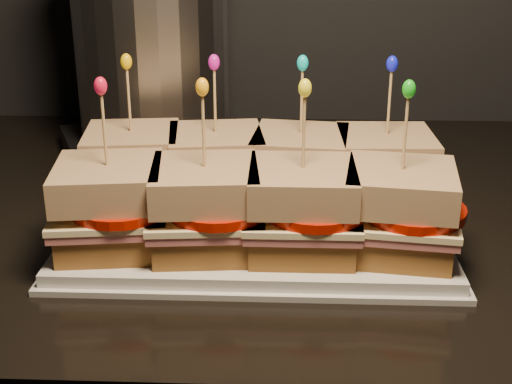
{
  "coord_description": "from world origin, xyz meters",
  "views": [
    {
      "loc": [
        -0.4,
        0.86,
        1.24
      ],
      "look_at": [
        -0.43,
        1.53,
        0.97
      ],
      "focal_mm": 50.0,
      "sensor_mm": 36.0,
      "label": 1
    }
  ],
  "objects": [
    {
      "name": "granite_slab",
      "position": [
        -0.31,
        1.65,
        0.9
      ],
      "size": [
        2.25,
        0.72,
        0.04
      ],
      "primitive_type": "cube",
      "color": "black",
      "rests_on": "cabinet"
    },
    {
      "name": "platter",
      "position": [
        -0.43,
        1.53,
        0.93
      ],
      "size": [
        0.38,
        0.24,
        0.02
      ],
      "primitive_type": "cube",
      "color": "silver",
      "rests_on": "granite_slab"
    },
    {
      "name": "platter_rim",
      "position": [
        -0.43,
        1.53,
        0.92
      ],
      "size": [
        0.4,
        0.25,
        0.01
      ],
      "primitive_type": "cube",
      "color": "silver",
      "rests_on": "granite_slab"
    },
    {
      "name": "sandwich_0_bread_bot",
      "position": [
        -0.56,
        1.59,
        0.95
      ],
      "size": [
        0.11,
        0.11,
        0.03
      ],
      "primitive_type": "cube",
      "rotation": [
        0.0,
        0.0,
        0.11
      ],
      "color": "brown",
      "rests_on": "platter"
    },
    {
      "name": "sandwich_0_ham",
      "position": [
        -0.56,
        1.59,
        0.97
      ],
      "size": [
        0.12,
        0.11,
        0.01
      ],
      "primitive_type": "cube",
      "rotation": [
        0.0,
        0.0,
        0.11
      ],
      "color": "#BC6864",
      "rests_on": "sandwich_0_bread_bot"
    },
    {
      "name": "sandwich_0_cheese",
      "position": [
        -0.56,
        1.59,
        0.98
      ],
      "size": [
        0.12,
        0.12,
        0.01
      ],
      "primitive_type": "cube",
      "rotation": [
        0.0,
        0.0,
        0.11
      ],
      "color": "#FEEAA5",
      "rests_on": "sandwich_0_ham"
    },
    {
      "name": "sandwich_0_tomato",
      "position": [
        -0.55,
        1.58,
        0.98
      ],
      "size": [
        0.1,
        0.1,
        0.01
      ],
      "primitive_type": "cylinder",
      "color": "#B81403",
      "rests_on": "sandwich_0_cheese"
    },
    {
      "name": "sandwich_0_bread_top",
      "position": [
        -0.56,
        1.59,
        1.0
      ],
      "size": [
        0.11,
        0.11,
        0.03
      ],
      "primitive_type": "cube",
      "rotation": [
        0.0,
        0.0,
        0.11
      ],
      "color": "brown",
      "rests_on": "sandwich_0_tomato"
    },
    {
      "name": "sandwich_0_pick",
      "position": [
        -0.56,
        1.59,
        1.05
      ],
      "size": [
        0.0,
        0.0,
        0.09
      ],
      "primitive_type": "cylinder",
      "color": "tan",
      "rests_on": "sandwich_0_bread_top"
    },
    {
      "name": "sandwich_0_frill",
      "position": [
        -0.56,
        1.59,
        1.1
      ],
      "size": [
        0.01,
        0.01,
        0.02
      ],
      "primitive_type": "ellipsoid",
      "color": "#E8B206",
      "rests_on": "sandwich_0_pick"
    },
    {
      "name": "sandwich_1_bread_bot",
      "position": [
        -0.47,
        1.59,
        0.95
      ],
      "size": [
        0.11,
        0.11,
        0.03
      ],
      "primitive_type": "cube",
      "rotation": [
        0.0,
        0.0,
        0.14
      ],
      "color": "brown",
      "rests_on": "platter"
    },
    {
      "name": "sandwich_1_ham",
      "position": [
        -0.47,
        1.59,
        0.97
      ],
      "size": [
        0.12,
        0.12,
        0.01
      ],
      "primitive_type": "cube",
      "rotation": [
        0.0,
        0.0,
        0.14
      ],
      "color": "#BC6864",
      "rests_on": "sandwich_1_bread_bot"
    },
    {
      "name": "sandwich_1_cheese",
      "position": [
        -0.47,
        1.59,
        0.98
      ],
      "size": [
        0.12,
        0.12,
        0.01
      ],
      "primitive_type": "cube",
      "rotation": [
        0.0,
        0.0,
        0.14
      ],
      "color": "#FEEAA5",
      "rests_on": "sandwich_1_ham"
    },
    {
      "name": "sandwich_1_tomato",
      "position": [
        -0.46,
        1.58,
        0.98
      ],
      "size": [
        0.1,
        0.1,
        0.01
      ],
      "primitive_type": "cylinder",
      "color": "#B81403",
      "rests_on": "sandwich_1_cheese"
    },
    {
      "name": "sandwich_1_bread_top",
      "position": [
        -0.47,
        1.59,
        1.0
      ],
      "size": [
        0.11,
        0.11,
        0.03
      ],
      "primitive_type": "cube",
      "rotation": [
        0.0,
        0.0,
        0.14
      ],
      "color": "brown",
      "rests_on": "sandwich_1_tomato"
    },
    {
      "name": "sandwich_1_pick",
      "position": [
        -0.47,
        1.59,
        1.05
      ],
      "size": [
        0.0,
        0.0,
        0.09
      ],
      "primitive_type": "cylinder",
      "color": "tan",
      "rests_on": "sandwich_1_bread_top"
    },
    {
      "name": "sandwich_1_frill",
      "position": [
        -0.47,
        1.59,
        1.1
      ],
      "size": [
        0.01,
        0.01,
        0.02
      ],
      "primitive_type": "ellipsoid",
      "color": "#D8159E",
      "rests_on": "sandwich_1_pick"
    },
    {
      "name": "sandwich_2_bread_bot",
      "position": [
        -0.38,
        1.59,
        0.95
      ],
      "size": [
        0.11,
        0.11,
        0.03
      ],
      "primitive_type": "cube",
      "rotation": [
        0.0,
        0.0,
        -0.11
      ],
      "color": "brown",
      "rests_on": "platter"
    },
    {
      "name": "sandwich_2_ham",
      "position": [
        -0.38,
        1.59,
        0.97
      ],
      "size": [
        0.12,
        0.11,
        0.01
      ],
      "primitive_type": "cube",
      "rotation": [
        0.0,
        0.0,
        -0.11
      ],
      "color": "#BC6864",
      "rests_on": "sandwich_2_bread_bot"
    },
    {
      "name": "sandwich_2_cheese",
      "position": [
        -0.38,
        1.59,
        0.98
      ],
      "size": [
        0.12,
        0.12,
        0.01
      ],
      "primitive_type": "cube",
      "rotation": [
        0.0,
        0.0,
        -0.11
      ],
      "color": "#FEEAA5",
      "rests_on": "sandwich_2_ham"
    },
    {
      "name": "sandwich_2_tomato",
      "position": [
        -0.37,
        1.58,
        0.98
      ],
      "size": [
        0.1,
        0.1,
        0.01
      ],
      "primitive_type": "cylinder",
      "color": "#B81403",
      "rests_on": "sandwich_2_cheese"
    },
    {
      "name": "sandwich_2_bread_top",
      "position": [
        -0.38,
        1.59,
        1.0
      ],
      "size": [
        0.11,
        0.11,
        0.03
      ],
      "primitive_type": "cube",
      "rotation": [
        0.0,
        0.0,
        -0.11
      ],
      "color": "brown",
      "rests_on": "sandwich_2_tomato"
    },
    {
      "name": "sandwich_2_pick",
      "position": [
        -0.38,
        1.59,
        1.05
      ],
      "size": [
        0.0,
        0.0,
        0.09
      ],
      "primitive_type": "cylinder",
      "color": "tan",
      "rests_on": "sandwich_2_bread_top"
    },
    {
      "name": "sandwich_2_frill",
      "position": [
        -0.38,
        1.59,
        1.1
      ],
      "size": [
        0.01,
        0.01,
        0.02
      ],
      "primitive_type": "ellipsoid",
      "color": "#0BC3C4",
      "rests_on": "sandwich_2_pick"
    },
    {
      "name": "sandwich_3_bread_bot",
      "position": [
        -0.29,
        1.59,
        0.95
      ],
      "size": [
        0.1,
        0.1,
        0.03
      ],
      "primitive_type": "cube",
      "rotation": [
        0.0,
        0.0,
        0.03
      ],
      "color": "brown",
      "rests_on": "platter"
    },
    {
      "name": "sandwich_3_ham",
      "position": [
        -0.29,
        1.59,
        0.97
      ],
      "size": [
        0.11,
        0.11,
        0.01
      ],
      "primitive_type": "cube",
      "rotation": [
        0.0,
        0.0,
        0.03
      ],
      "color": "#BC6864",
      "rests_on": "sandwich_3_bread_bot"
    },
    {
      "name": "sandwich_3_cheese",
      "position": [
        -0.29,
        1.59,
        0.98
      ],
      "size": [
        0.11,
        0.11,
        0.01
      ],
      "primitive_type": "cube",
      "rotation": [
        0.0,
        0.0,
        0.03
      ],
      "color": "#FEEAA5",
      "rests_on": "sandwich_3_ham"
    },
    {
      "name": "sandwich_3_tomato",
      "position": [
        -0.28,
        1.58,
        0.98
      ],
      "size": [
        0.1,
        0.1,
        0.01
      ],
      "primitive_type": "cylinder",
      "color": "#B81403",
      "rests_on": "sandwich_3_cheese"
    },
    {
      "name": "sandwich_3_bread_top",
      "position": [
        -0.29,
        1.59,
        1.0
      ],
      "size": [
        0.1,
        0.1,
        0.03
      ],
      "primitive_type": "cube",
      "rotation": [
        0.0,
        0.0,
        0.03
      ],
      "color": "brown",
      "rests_on": "sandwich_3_tomato"
    },
    {
      "name": "sandwich_3_pick",
      "position": [
        -0.29,
        1.59,
        1.05
      ],
      "size": [
        0.0,
        0.0,
        0.09
      ],
      "primitive_type": "cylinder",
      "color": "tan",
      "rests_on": "sandwich_3_bread_top"
    },
    {
      "name": "sandwich_3_frill",
      "position": [
        -0.29,
        1.59,
        1.1
      ],
      "size": [
        0.01,
        0.01,
        0.02
      ],
      "primitive_type": "ellipsoid",
      "color": "#141AE4",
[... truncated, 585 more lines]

